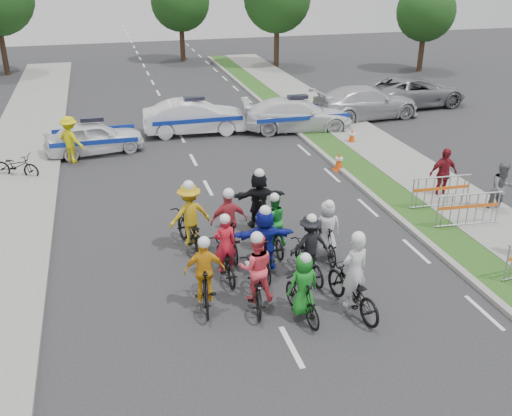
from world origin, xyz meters
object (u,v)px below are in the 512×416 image
object	(u,v)px
rider_4	(309,252)
police_car_1	(195,117)
civilian_suv	(414,91)
rider_3	(205,280)
rider_8	(273,229)
civilian_sedan	(366,102)
rider_1	(303,292)
tree_4	(180,2)
barrier_1	(468,211)
police_car_0	(94,137)
spectator_1	(502,188)
rider_7	(326,236)
cone_0	(339,162)
rider_9	(229,230)
marshal_hiviz	(70,140)
rider_0	(353,285)
barrier_2	(440,193)
parked_bike	(16,166)
rider_2	(256,278)
rider_11	(259,205)
spectator_2	(443,174)
tree_2	(426,12)
rider_10	(190,223)
rider_6	(225,256)
cone_1	(352,137)
police_car_2	(297,114)

from	to	relation	value
rider_4	police_car_1	bearing A→B (deg)	-90.37
civilian_suv	rider_3	bearing A→B (deg)	133.69
rider_8	civilian_sedan	xyz separation A→B (m)	(8.30, 11.76, 0.13)
rider_1	tree_4	xyz separation A→B (m)	(2.44, 33.08, 3.53)
rider_3	barrier_1	size ratio (longest dim) A/B	0.92
police_car_0	spectator_1	bearing A→B (deg)	-137.72
rider_7	cone_0	world-z (taller)	rider_7
rider_9	rider_3	bearing A→B (deg)	63.42
barrier_1	spectator_1	bearing A→B (deg)	22.72
police_car_0	marshal_hiviz	world-z (taller)	marshal_hiviz
rider_0	police_car_1	world-z (taller)	rider_0
tree_4	barrier_2	bearing A→B (deg)	-82.65
rider_4	parked_bike	world-z (taller)	rider_4
barrier_1	parked_bike	bearing A→B (deg)	148.88
spectator_1	rider_2	bearing A→B (deg)	-156.76
rider_11	tree_4	world-z (taller)	tree_4
rider_9	rider_0	bearing A→B (deg)	121.28
police_car_1	civilian_suv	size ratio (longest dim) A/B	0.82
rider_0	rider_3	distance (m)	3.32
spectator_1	spectator_2	bearing A→B (deg)	129.54
rider_11	cone_0	world-z (taller)	rider_11
rider_4	rider_9	world-z (taller)	rider_9
rider_0	civilian_sedan	world-z (taller)	rider_0
rider_8	barrier_2	bearing A→B (deg)	-169.51
rider_3	rider_0	bearing A→B (deg)	168.24
rider_4	civilian_sedan	distance (m)	15.46
rider_0	rider_7	world-z (taller)	rider_0
civilian_sedan	rider_1	bearing A→B (deg)	144.60
tree_2	rider_1	bearing A→B (deg)	-124.82
barrier_1	police_car_1	bearing A→B (deg)	117.21
rider_7	tree_4	world-z (taller)	tree_4
rider_8	rider_1	bearing A→B (deg)	83.66
parked_bike	tree_4	xyz separation A→B (m)	(9.42, 22.21, 3.73)
rider_10	tree_4	world-z (taller)	tree_4
parked_bike	rider_6	bearing A→B (deg)	-119.75
rider_2	marshal_hiviz	xyz separation A→B (m)	(-4.23, 11.31, 0.20)
civilian_sedan	civilian_suv	distance (m)	3.78
rider_8	rider_10	xyz separation A→B (m)	(-2.14, 0.66, 0.14)
rider_6	tree_4	world-z (taller)	tree_4
rider_1	cone_0	size ratio (longest dim) A/B	2.40
rider_4	cone_0	xyz separation A→B (m)	(3.74, 6.89, -0.35)
rider_8	rider_2	bearing A→B (deg)	63.50
marshal_hiviz	barrier_2	world-z (taller)	marshal_hiviz
cone_0	rider_3	bearing A→B (deg)	-130.77
civilian_suv	parked_bike	bearing A→B (deg)	102.33
rider_3	cone_1	xyz separation A→B (m)	(8.22, 10.24, -0.37)
rider_4	rider_8	world-z (taller)	rider_4
rider_4	police_car_0	distance (m)	12.40
police_car_2	barrier_2	bearing A→B (deg)	-161.94
rider_4	rider_7	xyz separation A→B (m)	(0.76, 0.75, -0.01)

